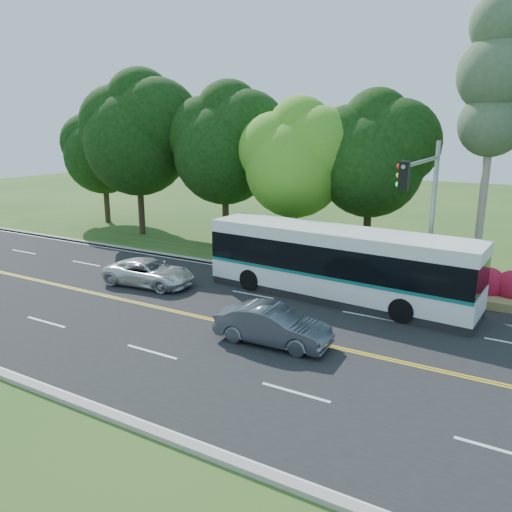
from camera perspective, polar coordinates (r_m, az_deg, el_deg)
The scene contains 12 objects.
ground at distance 20.21m, azimuth -4.16°, elevation -7.51°, with size 120.00×120.00×0.00m, color #2A4E1A.
road at distance 20.20m, azimuth -4.16°, elevation -7.48°, with size 60.00×14.00×0.02m, color black.
curb_north at distance 26.08m, azimuth 4.60°, elevation -2.21°, with size 60.00×0.30×0.15m, color #9F9990.
curb_south at distance 15.38m, azimuth -19.70°, elevation -15.58°, with size 60.00×0.30×0.15m, color #9F9990.
grass_verge at distance 27.70m, azimuth 6.23°, elevation -1.30°, with size 60.00×4.00×0.10m, color #2A4E1A.
lane_markings at distance 20.25m, azimuth -4.38°, elevation -7.40°, with size 57.60×13.82×0.00m.
tree_row at distance 31.78m, azimuth 0.14°, elevation 13.03°, with size 44.70×9.10×13.84m.
bougainvillea_hedge at distance 24.85m, azimuth 20.82°, elevation -2.45°, with size 9.50×2.25×1.50m.
traffic_signal at distance 21.49m, azimuth 18.74°, elevation 6.02°, with size 0.42×6.10×7.00m.
transit_bus at distance 22.60m, azimuth 9.18°, elevation -0.97°, with size 12.36×3.55×3.19m.
sedan at distance 17.97m, azimuth 1.93°, elevation -7.92°, with size 1.46×4.18×1.38m, color #545B66.
suv at distance 24.98m, azimuth -12.10°, elevation -1.87°, with size 2.09×4.54×1.26m, color silver.
Camera 1 is at (10.51, -15.50, 7.58)m, focal length 35.00 mm.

